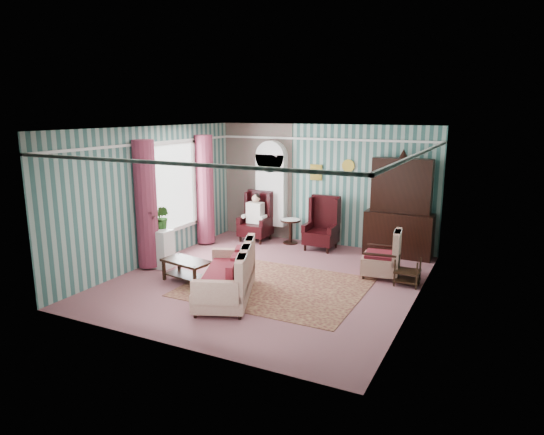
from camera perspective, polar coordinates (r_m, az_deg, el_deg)
The scene contains 17 objects.
floor at distance 9.49m, azimuth -0.45°, elevation -7.33°, with size 6.00×6.00×0.00m, color #854D54.
room_shell at distance 9.45m, azimuth -3.34°, elevation 5.12°, with size 5.53×6.02×2.91m.
bookcase at distance 12.25m, azimuth -0.09°, elevation 2.64°, with size 0.80×0.28×2.24m, color silver.
dresser_hutch at distance 11.08m, azimuth 14.85°, elevation 1.48°, with size 1.50×0.56×2.36m, color black.
wingback_left at distance 12.12m, azimuth -1.97°, elevation 0.14°, with size 0.76×0.80×1.25m, color black.
wingback_right at distance 11.41m, azimuth 5.79°, elevation -0.70°, with size 0.76×0.80×1.25m, color black.
seated_woman at distance 12.12m, azimuth -1.97°, elevation -0.03°, with size 0.44×0.40×1.18m, color white, non-canonical shape.
round_side_table at distance 11.93m, azimuth 2.19°, elevation -1.66°, with size 0.50×0.50×0.60m, color black.
nest_table at distance 9.47m, azimuth 15.65°, elevation -6.12°, with size 0.45×0.38×0.54m, color black.
plant_stand at distance 10.39m, azimuth -13.13°, elevation -3.57°, with size 0.55×0.35×0.80m, color white.
rug at distance 9.11m, azimuth 0.39°, elevation -8.15°, with size 3.20×2.60×0.01m, color #521B1C.
sofa at distance 8.46m, azimuth -5.49°, elevation -6.38°, with size 1.91×0.93×0.97m, color #C0B795.
floral_armchair at distance 9.76m, azimuth 12.74°, elevation -3.96°, with size 0.78×0.76×1.01m, color #C3B397.
coffee_table at distance 9.47m, azimuth -10.02°, elevation -6.19°, with size 0.96×0.49×0.43m, color black.
potted_plant_a at distance 10.18m, azimuth -13.94°, elevation -0.35°, with size 0.39×0.34×0.44m, color #1A4A17.
potted_plant_b at distance 10.31m, azimuth -12.67°, elevation 0.03°, with size 0.27×0.22×0.49m, color #1C581B.
potted_plant_c at distance 10.35m, azimuth -13.11°, elevation -0.25°, with size 0.22×0.22×0.38m, color #1A551B.
Camera 1 is at (4.04, -7.96, 3.21)m, focal length 32.00 mm.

